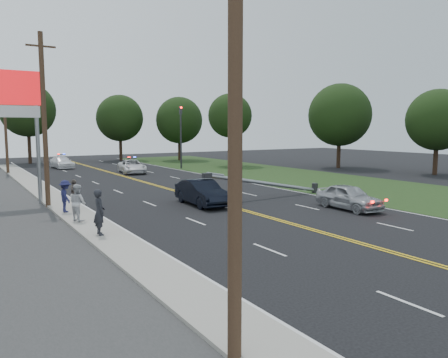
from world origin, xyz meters
TOP-DOWN VIEW (x-y plane):
  - ground at (0.00, 0.00)m, footprint 120.00×120.00m
  - sidewalk at (-8.40, 10.00)m, footprint 1.80×70.00m
  - grass_verge at (13.50, 10.00)m, footprint 12.00×80.00m
  - centerline_yellow at (0.00, 10.00)m, footprint 0.36×80.00m
  - pylon_sign at (-10.50, 14.00)m, footprint 3.20×0.35m
  - traffic_signal at (8.30, 30.00)m, footprint 0.28×0.41m
  - fallen_streetlight at (4.19, 8.00)m, footprint 9.36×0.44m
  - utility_pole_near at (-9.20, -8.00)m, footprint 1.60×0.28m
  - utility_pole_mid at (-9.20, 12.00)m, footprint 1.60×0.28m
  - utility_pole_far at (-9.20, 34.00)m, footprint 1.60×0.28m
  - tree_6 at (-5.35, 46.83)m, footprint 6.97×6.97m
  - tree_7 at (6.48, 45.73)m, footprint 6.55×6.55m
  - tree_8 at (13.82, 41.76)m, footprint 6.60×6.60m
  - tree_9 at (15.08, 30.26)m, footprint 5.34×5.34m
  - tree_12 at (26.77, 10.75)m, footprint 6.02×6.02m
  - tree_13 at (24.20, 21.12)m, footprint 7.15×7.15m
  - crashed_sedan at (-1.18, 7.90)m, footprint 1.84×4.73m
  - waiting_sedan at (5.28, 2.27)m, footprint 1.87×4.26m
  - emergency_a at (1.74, 28.05)m, footprint 3.02×5.23m
  - emergency_b at (-3.26, 37.56)m, footprint 2.34×4.76m
  - bystander_a at (-8.64, 3.31)m, footprint 0.47×0.71m
  - bystander_b at (-8.75, 6.65)m, footprint 0.94×1.06m
  - bystander_c at (-8.77, 9.28)m, footprint 0.69×1.15m
  - bystander_d at (-8.17, 9.95)m, footprint 0.82×1.05m

SIDE VIEW (x-z plane):
  - ground at x=0.00m, z-range 0.00..0.00m
  - grass_verge at x=13.50m, z-range 0.00..0.01m
  - centerline_yellow at x=0.00m, z-range 0.01..0.01m
  - sidewalk at x=-8.40m, z-range 0.00..0.12m
  - emergency_b at x=-3.26m, z-range 0.00..1.33m
  - emergency_a at x=1.74m, z-range 0.00..1.37m
  - waiting_sedan at x=5.28m, z-range 0.00..1.43m
  - crashed_sedan at x=-1.18m, z-range 0.00..1.54m
  - fallen_streetlight at x=4.19m, z-range -0.04..1.88m
  - bystander_d at x=-8.17m, z-range 0.12..1.78m
  - bystander_c at x=-8.77m, z-range 0.12..1.85m
  - bystander_b at x=-8.75m, z-range 0.12..1.93m
  - bystander_a at x=-8.64m, z-range 0.12..2.07m
  - traffic_signal at x=8.30m, z-range 0.68..7.73m
  - utility_pole_near at x=-9.20m, z-range 0.08..10.08m
  - utility_pole_mid at x=-9.20m, z-range 0.08..10.08m
  - utility_pole_far at x=-9.20m, z-range 0.08..10.08m
  - tree_12 at x=26.77m, z-range 1.19..9.61m
  - tree_8 at x=13.82m, z-range 1.19..10.20m
  - tree_7 at x=6.48m, z-range 1.35..10.61m
  - pylon_sign at x=-10.50m, z-range 2.00..10.00m
  - tree_9 at x=15.08m, z-range 1.70..10.47m
  - tree_13 at x=24.20m, z-range 1.26..10.93m
  - tree_6 at x=-5.35m, z-range 1.72..12.14m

